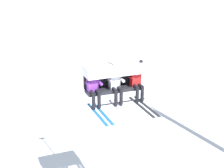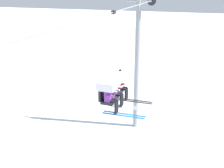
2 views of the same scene
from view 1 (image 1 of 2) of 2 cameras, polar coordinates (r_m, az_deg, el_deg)
name	(u,v)px [view 1 (image 1 of 2)]	position (r m, az deg, el deg)	size (l,w,h in m)	color
chairlift_chair	(113,72)	(10.76, 0.23, 1.96)	(1.87, 0.74, 3.77)	#232328
skier_purple	(94,87)	(10.43, -3.03, -0.57)	(0.46, 1.70, 1.23)	purple
skier_white	(116,84)	(10.67, 0.67, -0.08)	(0.46, 1.70, 1.23)	silver
skier_red	(137,81)	(10.95, 4.20, 0.51)	(0.48, 1.70, 1.34)	red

